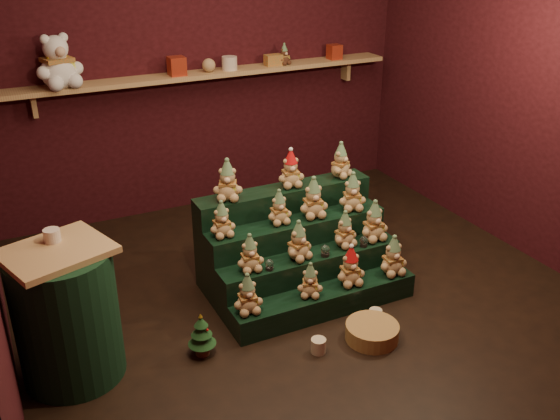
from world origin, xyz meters
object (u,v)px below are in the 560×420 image
snow_globe_b (325,251)px  mug_left (318,346)px  snow_globe_a (269,265)px  snow_globe_c (364,241)px  mini_christmas_tree (202,334)px  riser_tier_front (325,301)px  wicker_basket (372,332)px  white_bear (56,54)px  brown_bear (284,54)px  side_table (67,314)px  mug_right (375,315)px

snow_globe_b → mug_left: (-0.35, -0.54, -0.35)m
snow_globe_a → snow_globe_c: bearing=-0.0°
snow_globe_c → mug_left: bearing=-141.6°
mini_christmas_tree → mug_left: (0.68, -0.32, -0.10)m
snow_globe_a → snow_globe_b: bearing=-0.0°
riser_tier_front → mini_christmas_tree: 0.95m
snow_globe_b → wicker_basket: bearing=-85.9°
snow_globe_a → white_bear: size_ratio=0.15×
snow_globe_b → white_bear: 2.65m
riser_tier_front → mug_left: size_ratio=14.17×
brown_bear → snow_globe_c: bearing=-112.2°
snow_globe_a → side_table: (-1.35, -0.05, 0.03)m
snow_globe_c → side_table: side_table is taller
mini_christmas_tree → snow_globe_a: bearing=20.7°
snow_globe_b → white_bear: (-1.41, 1.90, 1.19)m
mug_right → brown_bear: bearing=79.2°
mug_right → snow_globe_c: bearing=70.0°
riser_tier_front → snow_globe_a: snow_globe_a is taller
snow_globe_c → white_bear: bearing=132.4°
brown_bear → snow_globe_b: bearing=-121.5°
snow_globe_c → wicker_basket: size_ratio=0.22×
wicker_basket → mug_left: bearing=174.7°
mug_right → white_bear: 3.20m
riser_tier_front → snow_globe_a: 0.50m
snow_globe_c → mug_right: size_ratio=0.89×
mini_christmas_tree → brown_bear: bearing=52.2°
mug_left → snow_globe_b: bearing=57.0°
snow_globe_b → snow_globe_c: (0.33, 0.00, -0.00)m
side_table → white_bear: size_ratio=1.62×
wicker_basket → snow_globe_c: bearing=63.3°
side_table → mug_left: size_ratio=8.82×
snow_globe_b → mini_christmas_tree: 1.08m
riser_tier_front → side_table: (-1.71, 0.11, 0.34)m
mug_right → brown_bear: brown_bear is taller
snow_globe_c → mini_christmas_tree: 1.40m
snow_globe_a → snow_globe_b: size_ratio=0.91×
riser_tier_front → wicker_basket: (0.12, -0.41, -0.03)m
mini_christmas_tree → white_bear: size_ratio=0.58×
mug_left → mug_right: (0.53, 0.13, -0.00)m
mini_christmas_tree → brown_bear: brown_bear is taller
side_table → brown_bear: 3.26m
snow_globe_a → mini_christmas_tree: size_ratio=0.25×
snow_globe_b → mini_christmas_tree: (-1.03, -0.22, -0.25)m
snow_globe_c → white_bear: (-1.74, 1.90, 1.19)m
riser_tier_front → snow_globe_b: snow_globe_b is taller
snow_globe_c → brown_bear: size_ratio=0.42×
mug_right → snow_globe_a: bearing=146.7°
mug_left → side_table: bearing=161.3°
snow_globe_c → side_table: 2.12m
side_table → mini_christmas_tree: side_table is taller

